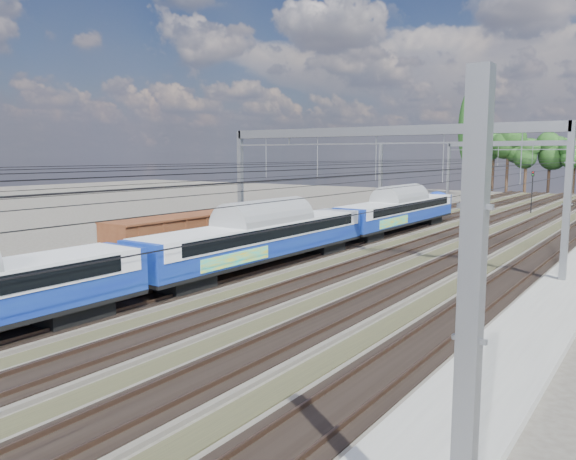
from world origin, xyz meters
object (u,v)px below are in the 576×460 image
Objects in this scene: worker at (565,204)px; signal_near at (532,187)px; emu_train at (260,231)px; freight_boxcar at (193,236)px.

worker is 0.30× the size of signal_near.
signal_near is at bearing 82.41° from emu_train.
freight_boxcar reaches higher than worker.
emu_train reaches higher than freight_boxcar.
worker is (8.95, 54.30, -1.74)m from emu_train.
emu_train is at bearing 15.10° from freight_boxcar.
worker is at bearing 76.38° from freight_boxcar.
freight_boxcar is 49.24m from signal_near.
worker is (13.45, 55.52, -1.22)m from freight_boxcar.
worker is at bearing 48.80° from signal_near.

